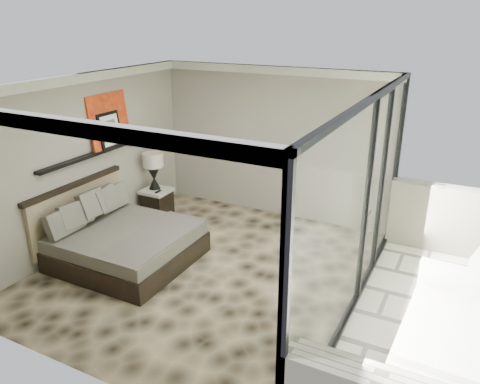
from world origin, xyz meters
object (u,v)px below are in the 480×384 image
at_px(bed, 122,241).
at_px(nightstand, 157,202).
at_px(table_lamp, 153,166).
at_px(lounger, 443,333).

bearing_deg(bed, nightstand, 109.06).
xyz_separation_m(bed, table_lamp, (-0.64, 1.73, 0.65)).
bearing_deg(lounger, bed, -176.97).
relative_size(table_lamp, lounger, 0.39).
distance_m(bed, lounger, 4.71).
bearing_deg(bed, lounger, 0.49).
relative_size(bed, table_lamp, 2.81).
bearing_deg(bed, table_lamp, 110.38).
height_order(nightstand, table_lamp, table_lamp).
bearing_deg(lounger, table_lamp, 165.03).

